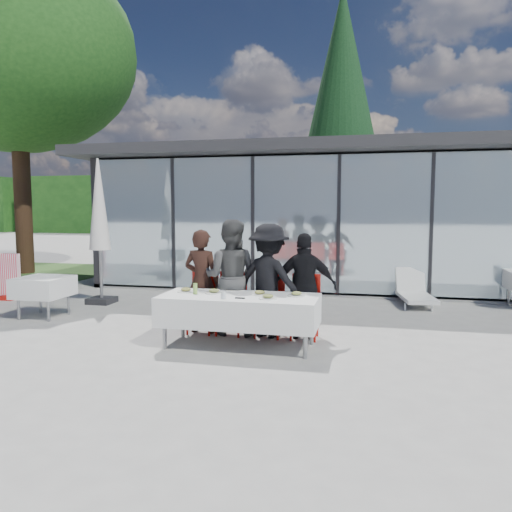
# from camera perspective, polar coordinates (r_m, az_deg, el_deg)

# --- Properties ---
(ground) EXTENTS (90.00, 90.00, 0.00)m
(ground) POSITION_cam_1_polar(r_m,az_deg,el_deg) (7.59, -0.64, -9.73)
(ground) COLOR #9E9B96
(ground) RESTS_ON ground
(pavilion) EXTENTS (14.80, 8.80, 3.44)m
(pavilion) POSITION_cam_1_polar(r_m,az_deg,el_deg) (15.28, 14.12, 5.96)
(pavilion) COLOR gray
(pavilion) RESTS_ON ground
(treeline) EXTENTS (62.50, 2.00, 4.40)m
(treeline) POSITION_cam_1_polar(r_m,az_deg,el_deg) (35.31, 6.98, 5.88)
(treeline) COLOR #163E13
(treeline) RESTS_ON ground
(dining_table) EXTENTS (2.26, 0.96, 0.75)m
(dining_table) POSITION_cam_1_polar(r_m,az_deg,el_deg) (7.18, -1.94, -6.20)
(dining_table) COLOR white
(dining_table) RESTS_ON ground
(diner_a) EXTENTS (0.69, 0.69, 1.66)m
(diner_a) POSITION_cam_1_polar(r_m,az_deg,el_deg) (8.01, -6.21, -2.89)
(diner_a) COLOR #321C16
(diner_a) RESTS_ON ground
(diner_chair_a) EXTENTS (0.44, 0.44, 0.97)m
(diner_chair_a) POSITION_cam_1_polar(r_m,az_deg,el_deg) (8.11, -6.03, -4.85)
(diner_chair_a) COLOR #B0120B
(diner_chair_a) RESTS_ON ground
(diner_b) EXTENTS (0.90, 0.90, 1.82)m
(diner_b) POSITION_cam_1_polar(r_m,az_deg,el_deg) (7.85, -2.93, -2.44)
(diner_b) COLOR #4A4A4A
(diner_b) RESTS_ON ground
(diner_chair_b) EXTENTS (0.44, 0.44, 0.97)m
(diner_chair_b) POSITION_cam_1_polar(r_m,az_deg,el_deg) (7.97, -2.79, -5.01)
(diner_chair_b) COLOR #B0120B
(diner_chair_b) RESTS_ON ground
(diner_c) EXTENTS (1.43, 1.43, 1.76)m
(diner_c) POSITION_cam_1_polar(r_m,az_deg,el_deg) (7.71, 1.49, -2.81)
(diner_c) COLOR black
(diner_c) RESTS_ON ground
(diner_chair_c) EXTENTS (0.44, 0.44, 0.97)m
(diner_chair_c) POSITION_cam_1_polar(r_m,az_deg,el_deg) (7.83, 1.58, -5.20)
(diner_chair_c) COLOR #B0120B
(diner_chair_c) RESTS_ON ground
(diner_d) EXTENTS (1.00, 1.00, 1.62)m
(diner_d) POSITION_cam_1_polar(r_m,az_deg,el_deg) (7.63, 5.61, -3.45)
(diner_d) COLOR black
(diner_d) RESTS_ON ground
(diner_chair_d) EXTENTS (0.44, 0.44, 0.97)m
(diner_chair_d) POSITION_cam_1_polar(r_m,az_deg,el_deg) (7.74, 5.66, -5.36)
(diner_chair_d) COLOR #B0120B
(diner_chair_d) RESTS_ON ground
(plate_a) EXTENTS (0.26, 0.26, 0.07)m
(plate_a) POSITION_cam_1_polar(r_m,az_deg,el_deg) (7.49, -8.02, -3.90)
(plate_a) COLOR white
(plate_a) RESTS_ON dining_table
(plate_b) EXTENTS (0.26, 0.26, 0.07)m
(plate_b) POSITION_cam_1_polar(r_m,az_deg,el_deg) (7.33, -4.83, -4.08)
(plate_b) COLOR white
(plate_b) RESTS_ON dining_table
(plate_c) EXTENTS (0.26, 0.26, 0.07)m
(plate_c) POSITION_cam_1_polar(r_m,az_deg,el_deg) (7.18, 0.42, -4.27)
(plate_c) COLOR white
(plate_c) RESTS_ON dining_table
(plate_d) EXTENTS (0.26, 0.26, 0.07)m
(plate_d) POSITION_cam_1_polar(r_m,az_deg,el_deg) (7.11, 4.65, -4.38)
(plate_d) COLOR white
(plate_d) RESTS_ON dining_table
(plate_extra) EXTENTS (0.26, 0.26, 0.07)m
(plate_extra) POSITION_cam_1_polar(r_m,az_deg,el_deg) (6.87, 1.37, -4.71)
(plate_extra) COLOR white
(plate_extra) RESTS_ON dining_table
(juice_bottle) EXTENTS (0.06, 0.06, 0.16)m
(juice_bottle) POSITION_cam_1_polar(r_m,az_deg,el_deg) (7.30, -6.97, -3.72)
(juice_bottle) COLOR #80AF49
(juice_bottle) RESTS_ON dining_table
(drinking_glasses) EXTENTS (0.07, 0.07, 0.10)m
(drinking_glasses) POSITION_cam_1_polar(r_m,az_deg,el_deg) (6.89, -3.76, -4.49)
(drinking_glasses) COLOR silver
(drinking_glasses) RESTS_ON dining_table
(folded_eyeglasses) EXTENTS (0.14, 0.03, 0.01)m
(folded_eyeglasses) POSITION_cam_1_polar(r_m,az_deg,el_deg) (6.90, -1.84, -4.83)
(folded_eyeglasses) COLOR black
(folded_eyeglasses) RESTS_ON dining_table
(spare_table_left) EXTENTS (0.86, 0.86, 0.74)m
(spare_table_left) POSITION_cam_1_polar(r_m,az_deg,el_deg) (9.89, -23.13, -3.29)
(spare_table_left) COLOR white
(spare_table_left) RESTS_ON ground
(market_umbrella) EXTENTS (0.50, 0.50, 3.00)m
(market_umbrella) POSITION_cam_1_polar(r_m,az_deg,el_deg) (10.80, -17.50, 4.77)
(market_umbrella) COLOR black
(market_umbrella) RESTS_ON ground
(lounger) EXTENTS (0.79, 1.41, 0.72)m
(lounger) POSITION_cam_1_polar(r_m,az_deg,el_deg) (10.85, 17.65, -3.93)
(lounger) COLOR white
(lounger) RESTS_ON ground
(deciduous_tree) EXTENTS (7.04, 6.40, 9.38)m
(deciduous_tree) POSITION_cam_1_polar(r_m,az_deg,el_deg) (17.22, -25.72, 20.14)
(deciduous_tree) COLOR #382316
(deciduous_tree) RESTS_ON ground
(conifer_tree) EXTENTS (4.00, 4.00, 10.50)m
(conifer_tree) POSITION_cam_1_polar(r_m,az_deg,el_deg) (20.54, 9.74, 16.71)
(conifer_tree) COLOR #382316
(conifer_tree) RESTS_ON ground
(grass_patch) EXTENTS (5.00, 5.00, 0.02)m
(grass_patch) POSITION_cam_1_polar(r_m,az_deg,el_deg) (16.75, -24.78, -1.76)
(grass_patch) COLOR #385926
(grass_patch) RESTS_ON ground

